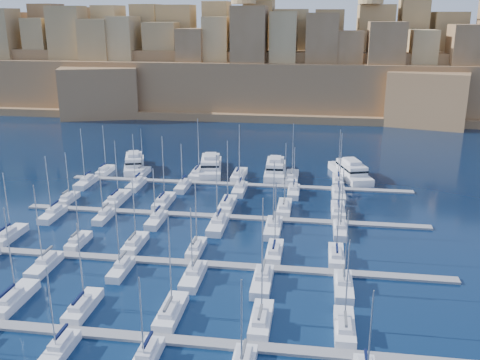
% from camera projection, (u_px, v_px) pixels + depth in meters
% --- Properties ---
extents(ground, '(600.00, 600.00, 0.00)m').
position_uv_depth(ground, '(211.00, 236.00, 100.84)').
color(ground, black).
rests_on(ground, ground).
extents(pontoon_near, '(84.00, 2.00, 0.40)m').
position_uv_depth(pontoon_near, '(160.00, 339.00, 68.66)').
color(pontoon_near, slate).
rests_on(pontoon_near, ground).
extents(pontoon_mid_near, '(84.00, 2.00, 0.40)m').
position_uv_depth(pontoon_mid_near, '(197.00, 263.00, 89.45)').
color(pontoon_mid_near, slate).
rests_on(pontoon_mid_near, ground).
extents(pontoon_mid_far, '(84.00, 2.00, 0.40)m').
position_uv_depth(pontoon_mid_far, '(221.00, 216.00, 110.23)').
color(pontoon_mid_far, slate).
rests_on(pontoon_mid_far, ground).
extents(pontoon_far, '(84.00, 2.00, 0.40)m').
position_uv_depth(pontoon_far, '(237.00, 184.00, 131.02)').
color(pontoon_far, slate).
rests_on(pontoon_far, ground).
extents(sailboat_1, '(2.95, 9.82, 14.86)m').
position_uv_depth(sailboat_1, '(14.00, 299.00, 77.23)').
color(sailboat_1, white).
rests_on(sailboat_1, ground).
extents(sailboat_2, '(2.64, 8.81, 13.45)m').
position_uv_depth(sailboat_2, '(83.00, 306.00, 75.27)').
color(sailboat_2, white).
rests_on(sailboat_2, ground).
extents(sailboat_3, '(2.84, 9.46, 14.93)m').
position_uv_depth(sailboat_3, '(171.00, 312.00, 73.81)').
color(sailboat_3, white).
rests_on(sailboat_3, ground).
extents(sailboat_4, '(2.71, 9.05, 13.27)m').
position_uv_depth(sailboat_4, '(261.00, 320.00, 71.88)').
color(sailboat_4, white).
rests_on(sailboat_4, ground).
extents(sailboat_5, '(2.66, 8.87, 13.29)m').
position_uv_depth(sailboat_5, '(344.00, 327.00, 70.27)').
color(sailboat_5, white).
rests_on(sailboat_5, ground).
extents(sailboat_8, '(2.45, 8.16, 12.64)m').
position_uv_depth(sailboat_8, '(59.00, 351.00, 65.38)').
color(sailboat_8, white).
rests_on(sailboat_8, ground).
extents(sailboat_9, '(2.53, 8.44, 12.22)m').
position_uv_depth(sailboat_9, '(146.00, 360.00, 63.71)').
color(sailboat_9, white).
rests_on(sailboat_9, ground).
extents(sailboat_12, '(2.71, 9.02, 13.02)m').
position_uv_depth(sailboat_12, '(9.00, 235.00, 99.52)').
color(sailboat_12, white).
rests_on(sailboat_12, ground).
extents(sailboat_13, '(2.24, 7.47, 10.63)m').
position_uv_depth(sailboat_13, '(78.00, 241.00, 96.88)').
color(sailboat_13, white).
rests_on(sailboat_13, ground).
extents(sailboat_14, '(2.56, 8.53, 13.12)m').
position_uv_depth(sailboat_14, '(135.00, 244.00, 95.91)').
color(sailboat_14, white).
rests_on(sailboat_14, ground).
extents(sailboat_15, '(2.32, 7.73, 12.89)m').
position_uv_depth(sailboat_15, '(196.00, 248.00, 93.97)').
color(sailboat_15, white).
rests_on(sailboat_15, ground).
extents(sailboat_16, '(2.61, 8.70, 13.50)m').
position_uv_depth(sailboat_16, '(274.00, 252.00, 92.51)').
color(sailboat_16, white).
rests_on(sailboat_16, ground).
extents(sailboat_17, '(2.56, 8.55, 13.57)m').
position_uv_depth(sailboat_17, '(336.00, 256.00, 90.98)').
color(sailboat_17, white).
rests_on(sailboat_17, ground).
extents(sailboat_19, '(2.63, 8.76, 15.05)m').
position_uv_depth(sailboat_19, '(45.00, 265.00, 87.69)').
color(sailboat_19, white).
rests_on(sailboat_19, ground).
extents(sailboat_20, '(2.33, 7.76, 12.90)m').
position_uv_depth(sailboat_20, '(121.00, 269.00, 86.37)').
color(sailboat_20, white).
rests_on(sailboat_20, ground).
extents(sailboat_21, '(2.74, 9.13, 12.64)m').
position_uv_depth(sailboat_21, '(193.00, 276.00, 84.06)').
color(sailboat_21, white).
rests_on(sailboat_21, ground).
extents(sailboat_22, '(2.88, 9.60, 14.84)m').
position_uv_depth(sailboat_22, '(262.00, 281.00, 82.32)').
color(sailboat_22, white).
rests_on(sailboat_22, ground).
extents(sailboat_23, '(2.72, 9.08, 13.52)m').
position_uv_depth(sailboat_23, '(344.00, 286.00, 80.86)').
color(sailboat_23, white).
rests_on(sailboat_23, ground).
extents(sailboat_24, '(2.20, 7.33, 11.55)m').
position_uv_depth(sailboat_24, '(69.00, 199.00, 119.30)').
color(sailboat_24, white).
rests_on(sailboat_24, ground).
extents(sailboat_25, '(2.99, 9.97, 14.22)m').
position_uv_depth(sailboat_25, '(117.00, 199.00, 119.00)').
color(sailboat_25, white).
rests_on(sailboat_25, ground).
extents(sailboat_26, '(2.92, 9.72, 15.52)m').
position_uv_depth(sailboat_26, '(164.00, 201.00, 117.40)').
color(sailboat_26, white).
rests_on(sailboat_26, ground).
extents(sailboat_27, '(2.92, 9.74, 15.05)m').
position_uv_depth(sailboat_27, '(227.00, 205.00, 115.45)').
color(sailboat_27, white).
rests_on(sailboat_27, ground).
extents(sailboat_28, '(2.81, 9.38, 15.08)m').
position_uv_depth(sailboat_28, '(284.00, 208.00, 113.57)').
color(sailboat_28, white).
rests_on(sailboat_28, ground).
extents(sailboat_29, '(2.80, 9.33, 15.23)m').
position_uv_depth(sailboat_29, '(338.00, 210.00, 111.99)').
color(sailboat_29, white).
rests_on(sailboat_29, ground).
extents(sailboat_30, '(2.57, 8.58, 13.51)m').
position_uv_depth(sailboat_30, '(53.00, 214.00, 109.92)').
color(sailboat_30, white).
rests_on(sailboat_30, ground).
extents(sailboat_31, '(2.24, 7.47, 11.52)m').
position_uv_depth(sailboat_31, '(104.00, 216.00, 108.94)').
color(sailboat_31, white).
rests_on(sailboat_31, ground).
extents(sailboat_32, '(2.53, 8.45, 11.93)m').
position_uv_depth(sailboat_32, '(156.00, 220.00, 106.94)').
color(sailboat_32, white).
rests_on(sailboat_32, ground).
extents(sailboat_33, '(2.96, 9.88, 15.25)m').
position_uv_depth(sailboat_33, '(218.00, 225.00, 104.51)').
color(sailboat_33, white).
rests_on(sailboat_33, ground).
extents(sailboat_34, '(2.99, 9.96, 14.49)m').
position_uv_depth(sailboat_34, '(273.00, 228.00, 102.96)').
color(sailboat_34, white).
rests_on(sailboat_34, ground).
extents(sailboat_35, '(2.51, 8.38, 13.66)m').
position_uv_depth(sailboat_35, '(340.00, 230.00, 101.94)').
color(sailboat_35, white).
rests_on(sailboat_35, ground).
extents(sailboat_36, '(2.41, 8.03, 13.06)m').
position_uv_depth(sailboat_36, '(105.00, 171.00, 140.46)').
color(sailboat_36, white).
rests_on(sailboat_36, ground).
extents(sailboat_37, '(2.33, 7.78, 12.51)m').
position_uv_depth(sailboat_37, '(142.00, 172.00, 138.93)').
color(sailboat_37, white).
rests_on(sailboat_37, ground).
extents(sailboat_38, '(3.12, 10.41, 15.20)m').
position_uv_depth(sailboat_38, '(198.00, 173.00, 138.12)').
color(sailboat_38, white).
rests_on(sailboat_38, ground).
extents(sailboat_39, '(3.08, 10.28, 14.09)m').
position_uv_depth(sailboat_39, '(239.00, 175.00, 136.59)').
color(sailboat_39, white).
rests_on(sailboat_39, ground).
extents(sailboat_40, '(3.09, 10.30, 14.76)m').
position_uv_depth(sailboat_40, '(292.00, 177.00, 134.73)').
color(sailboat_40, white).
rests_on(sailboat_40, ground).
extents(sailboat_41, '(2.59, 8.64, 13.76)m').
position_uv_depth(sailboat_41, '(338.00, 180.00, 132.37)').
color(sailboat_41, white).
rests_on(sailboat_41, ground).
extents(sailboat_42, '(2.72, 9.07, 14.53)m').
position_uv_depth(sailboat_42, '(86.00, 182.00, 130.80)').
color(sailboat_42, white).
rests_on(sailboat_42, ground).
extents(sailboat_43, '(2.63, 8.75, 13.58)m').
position_uv_depth(sailboat_43, '(136.00, 184.00, 129.18)').
color(sailboat_43, white).
rests_on(sailboat_43, ground).
extents(sailboat_44, '(2.46, 8.20, 11.57)m').
position_uv_depth(sailboat_44, '(183.00, 186.00, 127.85)').
color(sailboat_44, white).
rests_on(sailboat_44, ground).
extents(sailboat_45, '(2.68, 8.95, 12.57)m').
position_uv_depth(sailboat_45, '(240.00, 189.00, 125.59)').
color(sailboat_45, white).
rests_on(sailboat_45, ground).
extents(sailboat_46, '(2.62, 8.74, 11.78)m').
position_uv_depth(sailboat_46, '(294.00, 192.00, 123.94)').
color(sailboat_46, white).
rests_on(sailboat_46, ground).
extents(sailboat_47, '(2.93, 9.78, 15.47)m').
position_uv_depth(sailboat_47, '(339.00, 194.00, 122.02)').
color(sailboat_47, white).
rests_on(sailboat_47, ground).
extents(motor_yacht_a, '(9.58, 17.05, 5.25)m').
position_uv_depth(motor_yacht_a, '(134.00, 164.00, 143.47)').
color(motor_yacht_a, white).
rests_on(motor_yacht_a, ground).
extents(motor_yacht_b, '(8.39, 18.79, 5.25)m').
position_uv_depth(motor_yacht_b, '(211.00, 166.00, 141.41)').
color(motor_yacht_b, white).
rests_on(motor_yacht_b, ground).
extents(motor_yacht_c, '(5.69, 17.09, 5.25)m').
position_uv_depth(motor_yacht_c, '(275.00, 169.00, 138.46)').
color(motor_yacht_c, white).
rests_on(motor_yacht_c, ground).
extents(motor_yacht_d, '(10.94, 19.31, 5.25)m').
position_uv_depth(motor_yacht_d, '(351.00, 171.00, 136.53)').
color(motor_yacht_d, white).
rests_on(motor_yacht_d, ground).
extents(fortified_city, '(460.00, 108.95, 59.52)m').
position_uv_depth(fortified_city, '(277.00, 72.00, 243.17)').
color(fortified_city, brown).
rests_on(fortified_city, ground).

